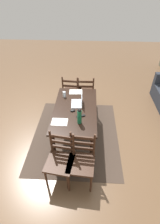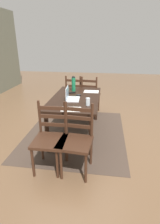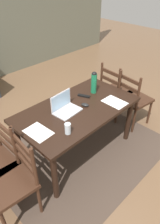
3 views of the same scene
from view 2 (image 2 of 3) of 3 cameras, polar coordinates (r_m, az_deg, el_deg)
ground_plane at (r=3.63m, az=-1.30°, el=-6.53°), size 14.00×14.00×0.00m
area_rug at (r=3.62m, az=-1.30°, el=-6.49°), size 2.30×1.87×0.01m
dining_table at (r=3.37m, az=-1.40°, el=3.12°), size 1.54×0.86×0.74m
chair_left_near at (r=2.46m, az=-1.41°, el=-8.97°), size 0.48×0.48×0.95m
chair_right_near at (r=4.40m, az=3.05°, el=5.20°), size 0.50×0.50×0.95m
chair_right_far at (r=4.45m, az=-1.35°, el=5.39°), size 0.47×0.47×0.95m
chair_left_far at (r=2.54m, az=-9.25°, el=-8.28°), size 0.45×0.45×0.95m
laptop at (r=3.19m, az=-3.02°, el=4.91°), size 0.34×0.24×0.23m
water_bottle at (r=3.72m, az=-2.04°, el=9.03°), size 0.08×0.08×0.31m
drinking_glass at (r=2.90m, az=2.52°, el=3.26°), size 0.07×0.07×0.12m
computer_mouse at (r=3.42m, az=-0.47°, el=5.39°), size 0.09×0.11×0.03m
tv_remote at (r=3.59m, az=-2.76°, el=6.08°), size 0.11×0.17×0.02m
paper_stack_left at (r=2.75m, az=-2.83°, el=0.90°), size 0.23×0.31×0.00m
paper_stack_right at (r=3.71m, az=3.58°, el=6.46°), size 0.21×0.30×0.00m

